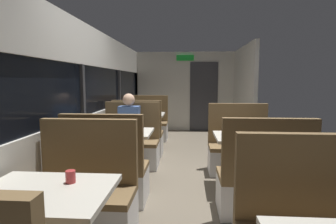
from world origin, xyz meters
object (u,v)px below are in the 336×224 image
(dining_table_rear_aisle, at_px, (249,143))
(bench_rear_aisle_facing_end, at_px, (263,186))
(bench_near_window_facing_entry, at_px, (85,202))
(bench_mid_window_facing_end, at_px, (107,176))
(bench_mid_window_facing_entry, at_px, (131,147))
(coffee_cup_primary, at_px, (71,177))
(bench_far_window_facing_entry, at_px, (148,127))
(dining_table_mid_window, at_px, (121,138))
(coffee_cup_secondary, at_px, (242,134))
(dining_table_near_window, at_px, (44,204))
(bench_far_window_facing_end, at_px, (138,138))
(seated_passenger, at_px, (130,136))
(dining_table_far_window, at_px, (144,118))
(bench_rear_aisle_facing_entry, at_px, (238,152))

(dining_table_rear_aisle, distance_m, bench_rear_aisle_facing_end, 0.77)
(bench_near_window_facing_entry, bearing_deg, bench_mid_window_facing_end, 90.00)
(bench_mid_window_facing_entry, height_order, coffee_cup_primary, bench_mid_window_facing_entry)
(bench_far_window_facing_entry, distance_m, bench_rear_aisle_facing_end, 4.12)
(dining_table_mid_window, bearing_deg, coffee_cup_secondary, -10.60)
(dining_table_near_window, bearing_deg, bench_far_window_facing_end, 90.00)
(bench_mid_window_facing_entry, distance_m, coffee_cup_primary, 2.72)
(bench_mid_window_facing_end, distance_m, bench_far_window_facing_entry, 3.52)
(dining_table_mid_window, height_order, coffee_cup_secondary, coffee_cup_secondary)
(dining_table_mid_window, distance_m, bench_mid_window_facing_entry, 0.77)
(dining_table_rear_aisle, height_order, coffee_cup_secondary, coffee_cup_secondary)
(bench_far_window_facing_entry, distance_m, dining_table_rear_aisle, 3.52)
(bench_far_window_facing_entry, bearing_deg, seated_passenger, -90.00)
(bench_near_window_facing_entry, xyz_separation_m, coffee_cup_primary, (0.13, -0.56, 0.46))
(bench_far_window_facing_end, xyz_separation_m, dining_table_rear_aisle, (1.79, -1.62, 0.31))
(bench_mid_window_facing_end, height_order, coffee_cup_secondary, bench_mid_window_facing_end)
(dining_table_far_window, relative_size, bench_far_window_facing_entry, 0.82)
(bench_mid_window_facing_entry, height_order, dining_table_far_window, bench_mid_window_facing_entry)
(seated_passenger, bearing_deg, dining_table_mid_window, -90.00)
(coffee_cup_primary, bearing_deg, bench_rear_aisle_facing_entry, 56.10)
(seated_passenger, bearing_deg, dining_table_rear_aisle, -24.80)
(dining_table_rear_aisle, relative_size, coffee_cup_secondary, 10.00)
(bench_near_window_facing_entry, distance_m, bench_mid_window_facing_entry, 2.12)
(bench_far_window_facing_entry, bearing_deg, bench_far_window_facing_end, -90.00)
(dining_table_far_window, height_order, coffee_cup_primary, coffee_cup_primary)
(bench_near_window_facing_entry, relative_size, coffee_cup_secondary, 12.22)
(bench_near_window_facing_entry, relative_size, dining_table_mid_window, 1.22)
(bench_mid_window_facing_end, distance_m, coffee_cup_secondary, 1.77)
(dining_table_mid_window, bearing_deg, bench_mid_window_facing_entry, 90.00)
(bench_rear_aisle_facing_entry, bearing_deg, dining_table_mid_window, -164.41)
(dining_table_mid_window, relative_size, dining_table_rear_aisle, 1.00)
(bench_mid_window_facing_end, bearing_deg, coffee_cup_secondary, 13.10)
(coffee_cup_primary, bearing_deg, dining_table_mid_window, 93.68)
(bench_mid_window_facing_entry, bearing_deg, coffee_cup_secondary, -31.26)
(bench_rear_aisle_facing_entry, bearing_deg, dining_table_far_window, 137.89)
(dining_table_mid_window, bearing_deg, bench_far_window_facing_end, 90.00)
(bench_near_window_facing_entry, xyz_separation_m, seated_passenger, (0.00, 2.04, 0.21))
(bench_mid_window_facing_entry, distance_m, bench_rear_aisle_facing_end, 2.40)
(bench_far_window_facing_end, height_order, bench_rear_aisle_facing_entry, same)
(bench_rear_aisle_facing_end, bearing_deg, dining_table_near_window, -145.77)
(bench_rear_aisle_facing_end, bearing_deg, bench_far_window_facing_entry, 115.72)
(coffee_cup_primary, bearing_deg, bench_rear_aisle_facing_end, 32.91)
(bench_far_window_facing_end, height_order, coffee_cup_secondary, bench_far_window_facing_end)
(dining_table_rear_aisle, distance_m, coffee_cup_primary, 2.44)
(bench_mid_window_facing_entry, distance_m, bench_rear_aisle_facing_entry, 1.80)
(dining_table_near_window, height_order, bench_far_window_facing_entry, bench_far_window_facing_entry)
(bench_near_window_facing_entry, distance_m, dining_table_mid_window, 1.45)
(bench_near_window_facing_entry, xyz_separation_m, dining_table_mid_window, (0.00, 1.42, 0.31))
(dining_table_mid_window, height_order, bench_mid_window_facing_end, bench_mid_window_facing_end)
(dining_table_far_window, xyz_separation_m, bench_rear_aisle_facing_entry, (1.79, -1.62, -0.31))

